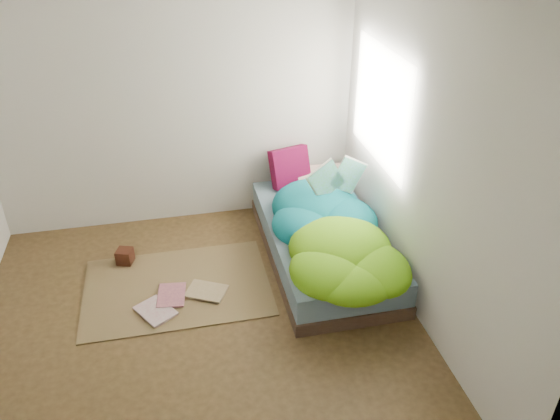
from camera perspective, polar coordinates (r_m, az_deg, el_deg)
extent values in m
cube|color=#423119|center=(4.50, -8.35, -12.06)|extent=(3.50, 3.50, 0.00)
cube|color=silver|center=(5.35, -11.11, 11.37)|extent=(3.50, 0.04, 2.60)
cube|color=silver|center=(2.35, -6.89, -17.61)|extent=(3.50, 0.04, 2.60)
cube|color=silver|center=(4.16, 14.97, 5.03)|extent=(0.04, 3.50, 2.60)
cube|color=white|center=(4.86, 10.42, 10.69)|extent=(0.01, 1.00, 1.20)
cube|color=#3A2A1F|center=(5.18, 4.44, -4.35)|extent=(1.00, 2.00, 0.12)
cube|color=slate|center=(5.08, 4.52, -2.79)|extent=(0.98, 1.96, 0.22)
cube|color=brown|center=(4.92, -10.69, -7.89)|extent=(1.60, 1.10, 0.01)
cube|color=white|center=(5.72, 4.39, 3.34)|extent=(0.54, 0.34, 0.12)
cube|color=#4F0532|center=(5.62, 1.05, 4.50)|extent=(0.42, 0.23, 0.40)
cube|color=#32160B|center=(5.27, -15.90, -4.65)|extent=(0.17, 0.17, 0.14)
imported|color=beige|center=(4.64, -14.12, -10.90)|extent=(0.38, 0.40, 0.02)
imported|color=#BA6B6F|center=(4.81, -12.68, -8.81)|extent=(0.27, 0.34, 0.03)
imported|color=#9D8367|center=(4.71, -8.23, -9.32)|extent=(0.40, 0.37, 0.03)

